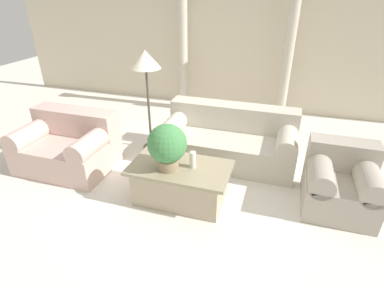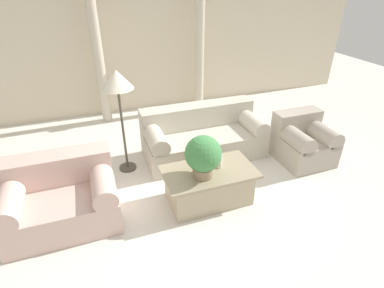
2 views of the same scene
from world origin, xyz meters
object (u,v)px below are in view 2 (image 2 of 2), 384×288
object	(u,v)px
coffee_table	(209,185)
armchair	(303,140)
floor_lamp	(117,85)
sofa_long	(202,136)
loveseat	(61,196)
potted_plant	(203,155)

from	to	relation	value
coffee_table	armchair	size ratio (longest dim) A/B	1.46
coffee_table	armchair	xyz separation A→B (m)	(1.80, 0.46, 0.10)
floor_lamp	coffee_table	bearing A→B (deg)	-51.07
sofa_long	loveseat	distance (m)	2.32
floor_lamp	armchair	distance (m)	2.95
sofa_long	armchair	xyz separation A→B (m)	(1.44, -0.70, 0.01)
loveseat	potted_plant	xyz separation A→B (m)	(1.67, -0.34, 0.43)
loveseat	armchair	distance (m)	3.59
loveseat	armchair	xyz separation A→B (m)	(3.58, 0.19, 0.00)
coffee_table	potted_plant	size ratio (longest dim) A/B	2.18
sofa_long	floor_lamp	size ratio (longest dim) A/B	1.23
loveseat	sofa_long	bearing A→B (deg)	22.51
sofa_long	coffee_table	bearing A→B (deg)	-107.19
coffee_table	sofa_long	bearing A→B (deg)	72.81
sofa_long	floor_lamp	bearing A→B (deg)	-177.96
coffee_table	floor_lamp	size ratio (longest dim) A/B	0.76
sofa_long	floor_lamp	xyz separation A→B (m)	(-1.26, -0.04, 1.02)
coffee_table	floor_lamp	bearing A→B (deg)	128.93
loveseat	floor_lamp	world-z (taller)	floor_lamp
loveseat	armchair	world-z (taller)	loveseat
loveseat	floor_lamp	size ratio (longest dim) A/B	0.82
potted_plant	loveseat	bearing A→B (deg)	168.31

